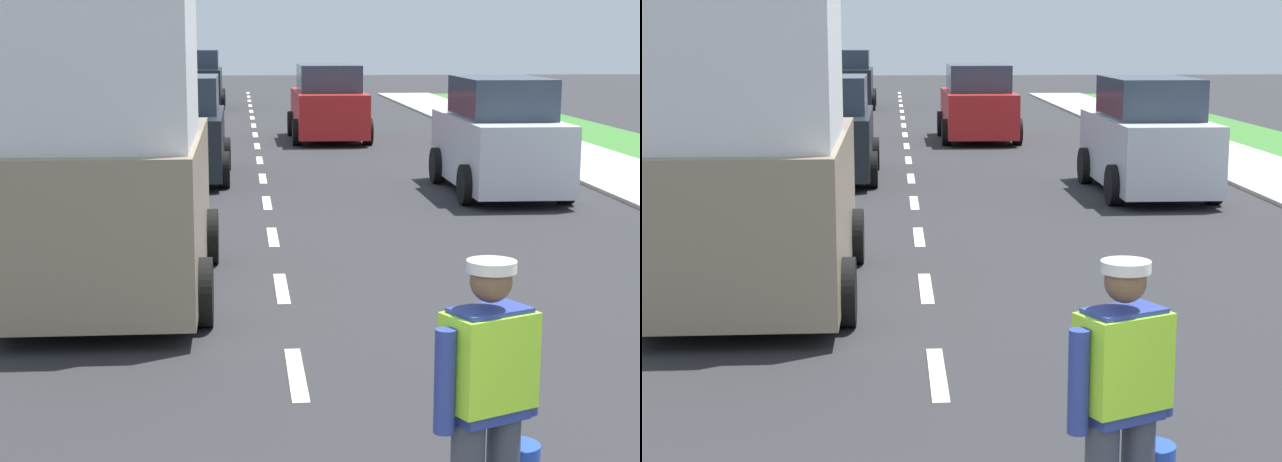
{
  "view_description": "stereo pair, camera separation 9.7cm",
  "coord_description": "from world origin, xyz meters",
  "views": [
    {
      "loc": [
        -0.45,
        -2.67,
        2.81
      ],
      "look_at": [
        0.25,
        6.35,
        1.1
      ],
      "focal_mm": 58.75,
      "sensor_mm": 36.0,
      "label": 1
    },
    {
      "loc": [
        -0.35,
        -2.67,
        2.81
      ],
      "look_at": [
        0.25,
        6.35,
        1.1
      ],
      "focal_mm": 58.75,
      "sensor_mm": 36.0,
      "label": 2
    }
  ],
  "objects": [
    {
      "name": "car_oncoming_second",
      "position": [
        -1.57,
        17.88,
        0.92
      ],
      "size": [
        1.88,
        4.21,
        2.0
      ],
      "color": "black",
      "rests_on": "ground"
    },
    {
      "name": "car_parked_far",
      "position": [
        4.14,
        15.55,
        0.95
      ],
      "size": [
        1.89,
        4.18,
        2.06
      ],
      "color": "silver",
      "rests_on": "ground"
    },
    {
      "name": "ground_plane",
      "position": [
        0.0,
        21.0,
        0.0
      ],
      "size": [
        96.0,
        96.0,
        0.0
      ],
      "primitive_type": "plane",
      "color": "#28282B"
    },
    {
      "name": "road_worker",
      "position": [
        0.85,
        2.49,
        0.93
      ],
      "size": [
        0.67,
        0.57,
        1.67
      ],
      "color": "#383D4C",
      "rests_on": "ground"
    },
    {
      "name": "delivery_truck",
      "position": [
        -1.8,
        8.47,
        1.61
      ],
      "size": [
        2.16,
        4.6,
        3.54
      ],
      "color": "gray",
      "rests_on": "ground"
    },
    {
      "name": "lane_center_line",
      "position": [
        0.0,
        25.2,
        0.0
      ],
      "size": [
        0.14,
        46.4,
        0.01
      ],
      "color": "silver",
      "rests_on": "ground"
    },
    {
      "name": "car_outgoing_far",
      "position": [
        1.92,
        25.14,
        0.93
      ],
      "size": [
        2.04,
        4.18,
        2.0
      ],
      "color": "red",
      "rests_on": "ground"
    },
    {
      "name": "car_oncoming_third",
      "position": [
        -1.91,
        37.66,
        1.02
      ],
      "size": [
        1.88,
        4.13,
        2.19
      ],
      "color": "black",
      "rests_on": "ground"
    }
  ]
}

